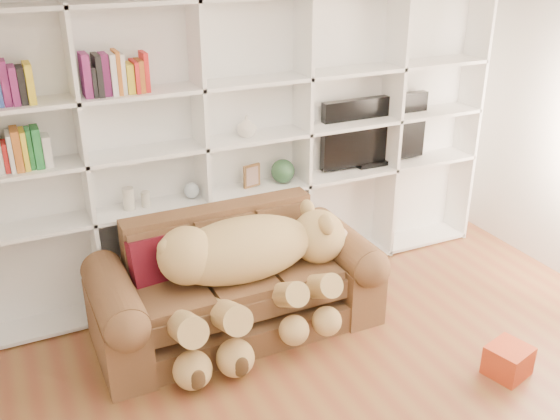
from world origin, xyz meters
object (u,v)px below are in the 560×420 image
gift_box (508,360)px  tv (375,132)px  sofa (236,289)px  teddy_bear (249,265)px

gift_box → tv: tv is taller
sofa → gift_box: (1.48, -1.33, -0.23)m
sofa → gift_box: size_ratio=7.80×
gift_box → tv: 2.26m
gift_box → tv: bearing=86.1°
tv → teddy_bear: bearing=-152.0°
gift_box → sofa: bearing=138.1°
gift_box → tv: size_ratio=0.26×
sofa → tv: bearing=22.2°
teddy_bear → tv: bearing=21.1°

